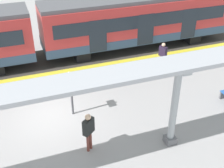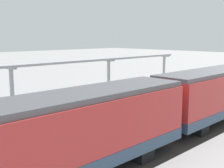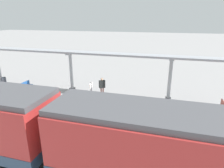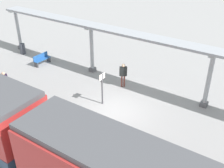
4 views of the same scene
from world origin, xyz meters
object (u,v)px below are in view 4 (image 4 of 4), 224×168
(passenger_by_the_benches, at_px, (123,73))
(canopy_pillar_fourth, at_px, (18,30))
(canopy_pillar_third, at_px, (92,49))
(platform_info_sign, at_px, (102,86))
(bench_mid_platform, at_px, (42,59))
(trash_bin, at_px, (23,49))
(canopy_pillar_second, at_px, (209,81))
(passenger_waiting_near_edge, at_px, (5,80))

(passenger_by_the_benches, bearing_deg, canopy_pillar_fourth, 86.36)
(canopy_pillar_third, xyz_separation_m, platform_info_sign, (-3.32, -3.32, -0.51))
(bench_mid_platform, relative_size, trash_bin, 1.63)
(canopy_pillar_second, distance_m, canopy_pillar_fourth, 17.17)
(bench_mid_platform, xyz_separation_m, passenger_waiting_near_edge, (-4.63, -1.48, 0.58))
(canopy_pillar_third, height_order, canopy_pillar_fourth, same)
(canopy_pillar_second, height_order, passenger_by_the_benches, canopy_pillar_second)
(trash_bin, distance_m, passenger_by_the_benches, 10.57)
(platform_info_sign, bearing_deg, trash_bin, 76.13)
(canopy_pillar_third, relative_size, bench_mid_platform, 2.40)
(trash_bin, bearing_deg, canopy_pillar_third, -84.50)
(canopy_pillar_second, relative_size, passenger_waiting_near_edge, 2.21)
(trash_bin, relative_size, passenger_by_the_benches, 0.52)
(platform_info_sign, relative_size, passenger_by_the_benches, 1.24)
(canopy_pillar_third, distance_m, trash_bin, 7.45)
(canopy_pillar_third, relative_size, passenger_waiting_near_edge, 2.21)
(canopy_pillar_fourth, bearing_deg, bench_mid_platform, -107.41)
(platform_info_sign, xyz_separation_m, passenger_waiting_near_edge, (-2.60, 6.09, -0.30))
(canopy_pillar_third, bearing_deg, passenger_by_the_benches, -102.77)
(trash_bin, height_order, passenger_by_the_benches, passenger_by_the_benches)
(canopy_pillar_fourth, bearing_deg, canopy_pillar_second, -90.00)
(bench_mid_platform, xyz_separation_m, trash_bin, (0.59, 3.03, 0.02))
(canopy_pillar_third, height_order, trash_bin, canopy_pillar_third)
(bench_mid_platform, distance_m, passenger_by_the_benches, 7.56)
(canopy_pillar_fourth, bearing_deg, trash_bin, -123.09)
(platform_info_sign, relative_size, passenger_waiting_near_edge, 1.34)
(canopy_pillar_third, distance_m, canopy_pillar_fourth, 8.36)
(canopy_pillar_third, height_order, passenger_waiting_near_edge, canopy_pillar_third)
(canopy_pillar_second, bearing_deg, bench_mid_platform, 95.64)
(bench_mid_platform, bearing_deg, canopy_pillar_second, -84.36)
(bench_mid_platform, height_order, passenger_by_the_benches, passenger_by_the_benches)
(passenger_by_the_benches, bearing_deg, canopy_pillar_second, -82.40)
(passenger_waiting_near_edge, xyz_separation_m, passenger_by_the_benches, (5.18, -6.04, 0.09))
(canopy_pillar_second, relative_size, trash_bin, 3.93)
(canopy_pillar_third, bearing_deg, trash_bin, 95.50)
(canopy_pillar_fourth, distance_m, platform_info_sign, 12.15)
(canopy_pillar_fourth, relative_size, bench_mid_platform, 2.40)
(canopy_pillar_second, distance_m, passenger_by_the_benches, 5.64)
(passenger_waiting_near_edge, bearing_deg, platform_info_sign, -66.92)
(canopy_pillar_third, xyz_separation_m, passenger_waiting_near_edge, (-5.92, 2.77, -0.81))
(canopy_pillar_third, distance_m, bench_mid_platform, 4.66)
(canopy_pillar_fourth, xyz_separation_m, passenger_waiting_near_edge, (-5.92, -5.59, -0.81))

